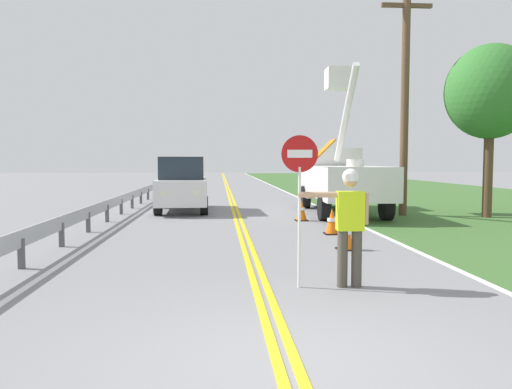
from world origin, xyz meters
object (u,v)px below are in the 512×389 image
Objects in this scene: traffic_cone_tail at (301,210)px; oncoming_suv_nearest at (182,184)px; stop_sign_paddle at (300,176)px; traffic_cone_lead at (346,235)px; utility_bucket_truck at (339,175)px; utility_pole_near at (405,98)px; flagger_worker at (349,220)px; traffic_cone_mid at (332,222)px; roadside_tree_verge at (490,93)px.

oncoming_suv_nearest is at bearing 140.32° from traffic_cone_tail.
stop_sign_paddle is 3.33× the size of traffic_cone_tail.
oncoming_suv_nearest is 9.67m from traffic_cone_lead.
traffic_cone_lead and traffic_cone_tail have the same top height.
utility_bucket_truck is 0.86× the size of utility_pole_near.
flagger_worker is at bearing -73.97° from oncoming_suv_nearest.
traffic_cone_lead is at bearing -102.84° from utility_bucket_truck.
utility_bucket_truck is 1.47× the size of oncoming_suv_nearest.
traffic_cone_lead and traffic_cone_mid have the same top height.
stop_sign_paddle is 0.29× the size of utility_pole_near.
traffic_cone_tail is at bearing 95.93° from traffic_cone_mid.
oncoming_suv_nearest is 5.37m from traffic_cone_tail.
utility_bucket_truck is 9.83× the size of traffic_cone_tail.
traffic_cone_lead is (1.55, 3.11, -1.37)m from stop_sign_paddle.
flagger_worker is 3.31m from traffic_cone_lead.
oncoming_suv_nearest is 6.67× the size of traffic_cone_mid.
flagger_worker is at bearing -129.14° from roadside_tree_verge.
roadside_tree_verge reaches higher than traffic_cone_tail.
oncoming_suv_nearest reaches higher than traffic_cone_tail.
traffic_cone_mid is (1.01, 5.43, -0.71)m from flagger_worker.
roadside_tree_verge is (6.56, 0.48, 3.93)m from traffic_cone_tail.
utility_bucket_truck reaches higher than stop_sign_paddle.
flagger_worker is 11.20m from utility_bucket_truck.
flagger_worker reaches higher than traffic_cone_mid.
traffic_cone_tail is at bearing 90.99° from traffic_cone_lead.
stop_sign_paddle is (-0.77, 0.03, 0.66)m from flagger_worker.
utility_bucket_truck reaches higher than traffic_cone_lead.
traffic_cone_lead is 5.29m from traffic_cone_tail.
traffic_cone_tail is (4.09, -3.40, -0.72)m from oncoming_suv_nearest.
traffic_cone_mid is at bearing -150.89° from roadside_tree_verge.
roadside_tree_verge is at bearing 41.75° from traffic_cone_lead.
traffic_cone_mid is (1.77, 5.40, -1.37)m from stop_sign_paddle.
flagger_worker is 0.27× the size of utility_bucket_truck.
traffic_cone_tail is (-0.31, 3.00, 0.00)m from traffic_cone_mid.
stop_sign_paddle reaches higher than traffic_cone_mid.
flagger_worker is at bearing -100.48° from traffic_cone_mid.
traffic_cone_mid is (-1.55, -5.47, -1.08)m from utility_bucket_truck.
traffic_cone_tail is (1.46, 8.40, -1.37)m from stop_sign_paddle.
traffic_cone_mid is (-3.58, -4.32, -3.83)m from utility_pole_near.
stop_sign_paddle is 0.34× the size of utility_bucket_truck.
stop_sign_paddle is at bearing -132.09° from roadside_tree_verge.
roadside_tree_verge is (6.47, 5.77, 3.93)m from traffic_cone_lead.
oncoming_suv_nearest is at bearing 165.45° from utility_pole_near.
utility_pole_near is at bearing -14.55° from oncoming_suv_nearest.
oncoming_suv_nearest is 0.79× the size of roadside_tree_verge.
traffic_cone_lead is at bearing 75.95° from flagger_worker.
utility_pole_near is 11.38× the size of traffic_cone_lead.
oncoming_suv_nearest is 8.82m from utility_pole_near.
traffic_cone_mid is at bearing 79.52° from flagger_worker.
roadside_tree_verge reaches higher than traffic_cone_lead.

